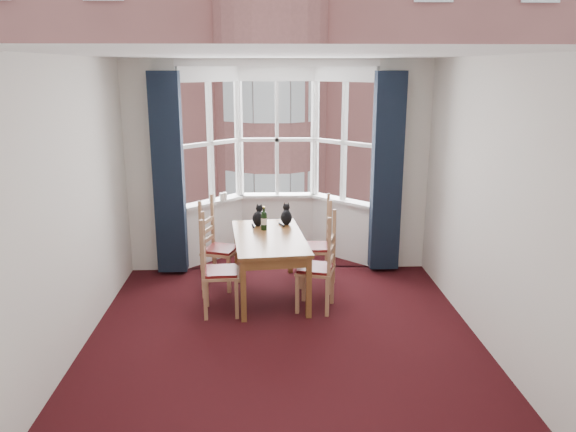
{
  "coord_description": "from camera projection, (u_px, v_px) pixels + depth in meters",
  "views": [
    {
      "loc": [
        -0.16,
        -5.11,
        2.69
      ],
      "look_at": [
        0.08,
        1.05,
        1.05
      ],
      "focal_mm": 35.0,
      "sensor_mm": 36.0,
      "label": 1
    }
  ],
  "objects": [
    {
      "name": "chair_right_near",
      "position": [
        323.0,
        270.0,
        6.33
      ],
      "size": [
        0.5,
        0.51,
        0.92
      ],
      "color": "#A47550",
      "rests_on": "floor"
    },
    {
      "name": "chair_left_far",
      "position": [
        214.0,
        250.0,
        7.03
      ],
      "size": [
        0.51,
        0.52,
        0.92
      ],
      "color": "#A47550",
      "rests_on": "floor"
    },
    {
      "name": "wall_right",
      "position": [
        493.0,
        207.0,
        5.35
      ],
      "size": [
        0.0,
        4.5,
        4.5
      ],
      "primitive_type": "plane",
      "rotation": [
        1.57,
        0.0,
        -1.57
      ],
      "color": "silver",
      "rests_on": "floor"
    },
    {
      "name": "floor",
      "position": [
        284.0,
        344.0,
        5.64
      ],
      "size": [
        4.5,
        4.5,
        0.0
      ],
      "primitive_type": "plane",
      "color": "black",
      "rests_on": "ground"
    },
    {
      "name": "wall_near",
      "position": [
        296.0,
        308.0,
        3.1
      ],
      "size": [
        4.0,
        0.0,
        4.0
      ],
      "primitive_type": "plane",
      "rotation": [
        -1.57,
        0.0,
        0.0
      ],
      "color": "silver",
      "rests_on": "floor"
    },
    {
      "name": "candle_short",
      "position": [
        225.0,
        196.0,
        7.91
      ],
      "size": [
        0.06,
        0.06,
        0.11
      ],
      "primitive_type": "cylinder",
      "color": "white",
      "rests_on": "bay_window"
    },
    {
      "name": "chair_left_near",
      "position": [
        212.0,
        273.0,
        6.23
      ],
      "size": [
        0.43,
        0.44,
        0.92
      ],
      "color": "#A47550",
      "rests_on": "floor"
    },
    {
      "name": "candle_tall",
      "position": [
        222.0,
        197.0,
        7.88
      ],
      "size": [
        0.06,
        0.06,
        0.11
      ],
      "primitive_type": "cylinder",
      "color": "white",
      "rests_on": "bay_window"
    },
    {
      "name": "curtain_right",
      "position": [
        387.0,
        173.0,
        7.34
      ],
      "size": [
        0.38,
        0.22,
        2.6
      ],
      "primitive_type": "cube",
      "color": "black",
      "rests_on": "floor"
    },
    {
      "name": "wine_bottle",
      "position": [
        264.0,
        220.0,
        6.91
      ],
      "size": [
        0.08,
        0.08,
        0.3
      ],
      "color": "black",
      "rests_on": "dining_table"
    },
    {
      "name": "wall_back_pier_right",
      "position": [
        401.0,
        167.0,
        7.51
      ],
      "size": [
        0.7,
        0.12,
        2.8
      ],
      "primitive_type": "cube",
      "color": "silver",
      "rests_on": "floor"
    },
    {
      "name": "ceiling",
      "position": [
        283.0,
        54.0,
        4.92
      ],
      "size": [
        4.5,
        4.5,
        0.0
      ],
      "primitive_type": "plane",
      "rotation": [
        3.14,
        0.0,
        0.0
      ],
      "color": "white",
      "rests_on": "floor"
    },
    {
      "name": "cat_right",
      "position": [
        286.0,
        216.0,
        7.16
      ],
      "size": [
        0.15,
        0.21,
        0.28
      ],
      "color": "black",
      "rests_on": "dining_table"
    },
    {
      "name": "street",
      "position": [
        269.0,
        199.0,
        38.32
      ],
      "size": [
        80.0,
        80.0,
        0.0
      ],
      "primitive_type": "plane",
      "color": "#333335",
      "rests_on": "ground"
    },
    {
      "name": "curtain_left",
      "position": [
        169.0,
        174.0,
        7.23
      ],
      "size": [
        0.38,
        0.22,
        2.6
      ],
      "primitive_type": "cube",
      "color": "black",
      "rests_on": "floor"
    },
    {
      "name": "wall_left",
      "position": [
        68.0,
        211.0,
        5.2
      ],
      "size": [
        0.0,
        4.5,
        4.5
      ],
      "primitive_type": "plane",
      "rotation": [
        1.57,
        0.0,
        1.57
      ],
      "color": "silver",
      "rests_on": "floor"
    },
    {
      "name": "wall_back_pier_left",
      "position": [
        153.0,
        168.0,
        7.39
      ],
      "size": [
        0.7,
        0.12,
        2.8
      ],
      "primitive_type": "cube",
      "color": "silver",
      "rests_on": "floor"
    },
    {
      "name": "bay_window",
      "position": [
        277.0,
        161.0,
        7.94
      ],
      "size": [
        2.76,
        0.94,
        2.8
      ],
      "color": "white",
      "rests_on": "floor"
    },
    {
      "name": "dining_table",
      "position": [
        269.0,
        243.0,
        6.7
      ],
      "size": [
        0.96,
        1.6,
        0.74
      ],
      "color": "brown",
      "rests_on": "floor"
    },
    {
      "name": "tenement_building",
      "position": [
        270.0,
        101.0,
        18.76
      ],
      "size": [
        18.4,
        7.8,
        15.2
      ],
      "color": "#A25A54",
      "rests_on": "street"
    },
    {
      "name": "cat_left",
      "position": [
        258.0,
        217.0,
        7.11
      ],
      "size": [
        0.19,
        0.23,
        0.28
      ],
      "color": "black",
      "rests_on": "dining_table"
    },
    {
      "name": "chair_right_far",
      "position": [
        322.0,
        248.0,
        7.09
      ],
      "size": [
        0.42,
        0.43,
        0.92
      ],
      "color": "#A47550",
      "rests_on": "floor"
    }
  ]
}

